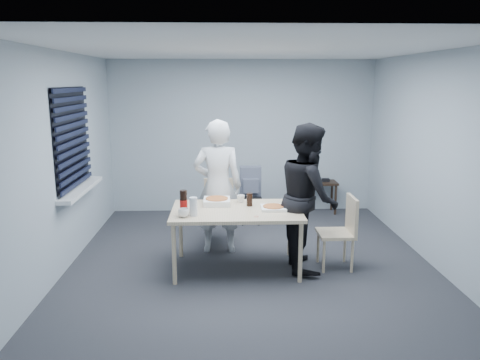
{
  "coord_description": "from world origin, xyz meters",
  "views": [
    {
      "loc": [
        -0.35,
        -5.51,
        2.25
      ],
      "look_at": [
        -0.13,
        0.1,
        1.05
      ],
      "focal_mm": 35.0,
      "sensor_mm": 36.0,
      "label": 1
    }
  ],
  "objects_px": {
    "chair_right": "(343,227)",
    "side_table": "(313,186)",
    "chair_far": "(219,206)",
    "person_white": "(218,187)",
    "dining_table": "(236,214)",
    "soda_bottle": "(184,203)",
    "mug_b": "(241,199)",
    "stool": "(250,202)",
    "person_black": "(308,197)",
    "mug_a": "(184,213)",
    "backpack": "(250,181)"
  },
  "relations": [
    {
      "from": "chair_right",
      "to": "stool",
      "type": "distance_m",
      "value": 2.11
    },
    {
      "from": "soda_bottle",
      "to": "person_white",
      "type": "bearing_deg",
      "value": 64.69
    },
    {
      "from": "mug_b",
      "to": "dining_table",
      "type": "bearing_deg",
      "value": -101.15
    },
    {
      "from": "chair_right",
      "to": "mug_b",
      "type": "xyz_separation_m",
      "value": [
        -1.23,
        0.33,
        0.28
      ]
    },
    {
      "from": "dining_table",
      "to": "mug_b",
      "type": "bearing_deg",
      "value": 78.85
    },
    {
      "from": "person_black",
      "to": "stool",
      "type": "xyz_separation_m",
      "value": [
        -0.59,
        1.8,
        -0.53
      ]
    },
    {
      "from": "backpack",
      "to": "dining_table",
      "type": "bearing_deg",
      "value": -91.56
    },
    {
      "from": "chair_far",
      "to": "side_table",
      "type": "xyz_separation_m",
      "value": [
        1.61,
        1.38,
        -0.05
      ]
    },
    {
      "from": "chair_far",
      "to": "soda_bottle",
      "type": "bearing_deg",
      "value": -107.88
    },
    {
      "from": "dining_table",
      "to": "side_table",
      "type": "height_order",
      "value": "dining_table"
    },
    {
      "from": "chair_right",
      "to": "mug_b",
      "type": "height_order",
      "value": "chair_right"
    },
    {
      "from": "dining_table",
      "to": "mug_a",
      "type": "bearing_deg",
      "value": -153.73
    },
    {
      "from": "stool",
      "to": "backpack",
      "type": "height_order",
      "value": "backpack"
    },
    {
      "from": "person_white",
      "to": "person_black",
      "type": "xyz_separation_m",
      "value": [
        1.09,
        -0.59,
        0.0
      ]
    },
    {
      "from": "chair_right",
      "to": "side_table",
      "type": "relative_size",
      "value": 1.08
    },
    {
      "from": "backpack",
      "to": "person_white",
      "type": "bearing_deg",
      "value": -105.84
    },
    {
      "from": "person_white",
      "to": "mug_b",
      "type": "distance_m",
      "value": 0.43
    },
    {
      "from": "chair_far",
      "to": "backpack",
      "type": "bearing_deg",
      "value": 57.64
    },
    {
      "from": "mug_a",
      "to": "chair_right",
      "type": "bearing_deg",
      "value": 8.75
    },
    {
      "from": "mug_a",
      "to": "person_black",
      "type": "bearing_deg",
      "value": 12.9
    },
    {
      "from": "chair_right",
      "to": "stool",
      "type": "relative_size",
      "value": 1.9
    },
    {
      "from": "dining_table",
      "to": "side_table",
      "type": "distance_m",
      "value": 2.81
    },
    {
      "from": "chair_far",
      "to": "mug_a",
      "type": "relative_size",
      "value": 7.24
    },
    {
      "from": "stool",
      "to": "mug_b",
      "type": "relative_size",
      "value": 4.67
    },
    {
      "from": "person_black",
      "to": "backpack",
      "type": "bearing_deg",
      "value": 18.19
    },
    {
      "from": "side_table",
      "to": "mug_a",
      "type": "bearing_deg",
      "value": -126.22
    },
    {
      "from": "soda_bottle",
      "to": "side_table",
      "type": "bearing_deg",
      "value": 52.44
    },
    {
      "from": "person_white",
      "to": "chair_right",
      "type": "bearing_deg",
      "value": 157.19
    },
    {
      "from": "person_white",
      "to": "person_black",
      "type": "relative_size",
      "value": 1.0
    },
    {
      "from": "person_black",
      "to": "mug_b",
      "type": "bearing_deg",
      "value": 70.28
    },
    {
      "from": "mug_b",
      "to": "side_table",
      "type": "bearing_deg",
      "value": 57.66
    },
    {
      "from": "chair_far",
      "to": "stool",
      "type": "xyz_separation_m",
      "value": [
        0.5,
        0.8,
        -0.16
      ]
    },
    {
      "from": "dining_table",
      "to": "mug_b",
      "type": "distance_m",
      "value": 0.35
    },
    {
      "from": "chair_right",
      "to": "stool",
      "type": "height_order",
      "value": "chair_right"
    },
    {
      "from": "person_white",
      "to": "mug_a",
      "type": "bearing_deg",
      "value": 68.04
    },
    {
      "from": "chair_right",
      "to": "side_table",
      "type": "height_order",
      "value": "chair_right"
    },
    {
      "from": "chair_far",
      "to": "person_white",
      "type": "height_order",
      "value": "person_white"
    },
    {
      "from": "dining_table",
      "to": "soda_bottle",
      "type": "xyz_separation_m",
      "value": [
        -0.61,
        -0.18,
        0.19
      ]
    },
    {
      "from": "side_table",
      "to": "mug_b",
      "type": "height_order",
      "value": "mug_b"
    },
    {
      "from": "dining_table",
      "to": "chair_far",
      "type": "relative_size",
      "value": 1.73
    },
    {
      "from": "chair_far",
      "to": "stool",
      "type": "height_order",
      "value": "chair_far"
    },
    {
      "from": "dining_table",
      "to": "soda_bottle",
      "type": "height_order",
      "value": "soda_bottle"
    },
    {
      "from": "soda_bottle",
      "to": "stool",
      "type": "bearing_deg",
      "value": 66.21
    },
    {
      "from": "backpack",
      "to": "soda_bottle",
      "type": "bearing_deg",
      "value": -106.79
    },
    {
      "from": "person_black",
      "to": "mug_b",
      "type": "relative_size",
      "value": 17.7
    },
    {
      "from": "person_white",
      "to": "soda_bottle",
      "type": "distance_m",
      "value": 0.9
    },
    {
      "from": "chair_right",
      "to": "person_white",
      "type": "relative_size",
      "value": 0.5
    },
    {
      "from": "person_white",
      "to": "mug_a",
      "type": "height_order",
      "value": "person_white"
    },
    {
      "from": "person_black",
      "to": "mug_a",
      "type": "relative_size",
      "value": 14.39
    },
    {
      "from": "backpack",
      "to": "mug_b",
      "type": "relative_size",
      "value": 4.63
    }
  ]
}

